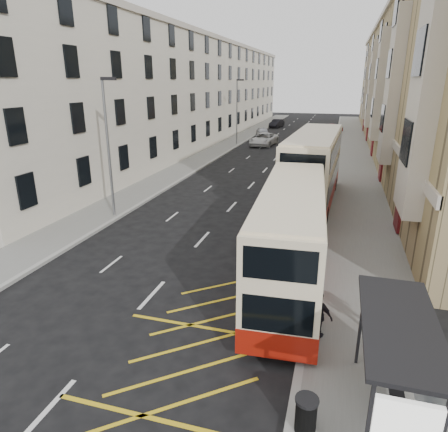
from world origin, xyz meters
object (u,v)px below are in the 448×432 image
(pedestrian_far, at_px, (319,315))
(car_red, at_px, (333,128))
(double_decker_front, at_px, (290,237))
(litter_bin, at_px, (306,414))
(pedestrian_mid, at_px, (379,308))
(double_decker_rear, at_px, (313,169))
(car_silver, at_px, (263,132))
(white_van, at_px, (264,139))
(car_dark, at_px, (277,123))
(street_lamp_near, at_px, (108,141))
(bus_shelter, at_px, (405,361))
(street_lamp_far, at_px, (237,108))

(pedestrian_far, relative_size, car_red, 0.32)
(double_decker_front, relative_size, pedestrian_far, 6.60)
(litter_bin, distance_m, pedestrian_mid, 4.94)
(double_decker_rear, bearing_deg, double_decker_front, -87.77)
(pedestrian_far, distance_m, car_silver, 49.16)
(litter_bin, distance_m, white_van, 44.72)
(double_decker_front, relative_size, litter_bin, 11.33)
(pedestrian_mid, bearing_deg, double_decker_front, 128.66)
(litter_bin, distance_m, car_red, 60.00)
(double_decker_front, bearing_deg, car_dark, 96.12)
(pedestrian_mid, relative_size, pedestrian_far, 1.16)
(litter_bin, bearing_deg, white_van, 102.03)
(street_lamp_near, bearing_deg, bus_shelter, -40.14)
(street_lamp_far, relative_size, litter_bin, 8.68)
(pedestrian_mid, relative_size, car_silver, 0.44)
(car_silver, bearing_deg, bus_shelter, -95.30)
(street_lamp_far, relative_size, double_decker_rear, 0.66)
(street_lamp_far, distance_m, double_decker_rear, 26.60)
(double_decker_rear, relative_size, pedestrian_mid, 6.64)
(double_decker_rear, height_order, car_dark, double_decker_rear)
(street_lamp_far, bearing_deg, double_decker_rear, -64.65)
(pedestrian_far, distance_m, white_van, 41.04)
(bus_shelter, bearing_deg, pedestrian_far, 121.19)
(car_silver, height_order, car_red, car_red)
(street_lamp_near, xyz_separation_m, litter_bin, (12.70, -12.94, -4.01))
(pedestrian_far, bearing_deg, car_red, -65.25)
(bus_shelter, height_order, street_lamp_near, street_lamp_near)
(bus_shelter, relative_size, car_red, 0.85)
(pedestrian_far, height_order, car_silver, pedestrian_far)
(double_decker_rear, bearing_deg, car_red, 91.95)
(double_decker_front, relative_size, white_van, 1.84)
(double_decker_front, distance_m, white_van, 37.39)
(double_decker_rear, height_order, car_silver, double_decker_rear)
(pedestrian_mid, xyz_separation_m, white_van, (-11.18, 39.19, -0.28))
(double_decker_rear, bearing_deg, car_silver, 108.69)
(litter_bin, bearing_deg, double_decker_rear, 94.07)
(white_van, xyz_separation_m, car_red, (8.17, 16.24, -0.06))
(street_lamp_far, xyz_separation_m, pedestrian_far, (12.73, -39.15, -3.70))
(street_lamp_far, height_order, litter_bin, street_lamp_far)
(car_dark, bearing_deg, pedestrian_mid, -67.86)
(street_lamp_near, distance_m, white_van, 31.22)
(street_lamp_near, height_order, litter_bin, street_lamp_near)
(car_red, bearing_deg, double_decker_rear, 109.57)
(litter_bin, relative_size, pedestrian_mid, 0.50)
(bus_shelter, distance_m, street_lamp_near, 19.38)
(bus_shelter, bearing_deg, pedestrian_mid, 91.92)
(pedestrian_mid, distance_m, car_dark, 62.03)
(car_dark, relative_size, car_red, 0.87)
(car_dark, xyz_separation_m, car_red, (9.91, -5.23, 0.01))
(street_lamp_near, bearing_deg, litter_bin, -45.54)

